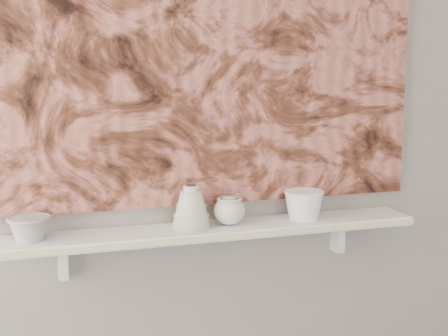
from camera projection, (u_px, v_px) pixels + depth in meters
name	position (u px, v px, depth m)	size (l,w,h in m)	color
wall_back	(207.00, 97.00, 2.09)	(3.60, 3.60, 0.00)	gray
shelf	(215.00, 230.00, 2.06)	(1.40, 0.18, 0.03)	silver
shelf_stripe	(224.00, 237.00, 1.98)	(1.40, 0.01, 0.02)	beige
bracket_left	(63.00, 260.00, 1.99)	(0.03, 0.06, 0.12)	silver
bracket_right	(338.00, 235.00, 2.29)	(0.03, 0.06, 0.12)	silver
painting	(208.00, 39.00, 2.04)	(1.50, 0.03, 1.10)	brown
house_motif	(330.00, 129.00, 2.22)	(0.09, 0.00, 0.08)	black
bowl_grey	(29.00, 228.00, 1.88)	(0.13, 0.13, 0.08)	gray
cup_cream	(229.00, 211.00, 2.07)	(0.10, 0.10, 0.10)	beige
bell_vessel	(191.00, 207.00, 2.03)	(0.13, 0.13, 0.14)	silver
bowl_white	(304.00, 205.00, 2.15)	(0.14, 0.14, 0.10)	white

